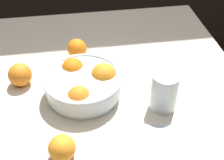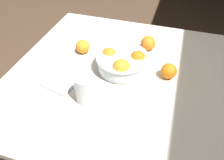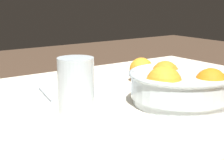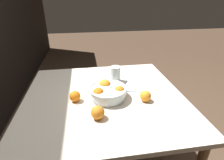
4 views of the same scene
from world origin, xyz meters
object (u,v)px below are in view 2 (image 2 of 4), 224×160
object	(u,v)px
juice_glass	(85,90)
orange_loose_front	(148,43)
fruit_bowl	(122,62)
orange_loose_near_bowl	(169,71)
orange_loose_aside	(83,47)

from	to	relation	value
juice_glass	orange_loose_front	size ratio (longest dim) A/B	1.59
juice_glass	orange_loose_front	world-z (taller)	juice_glass
fruit_bowl	orange_loose_near_bowl	xyz separation A→B (m)	(-0.01, 0.21, -0.01)
fruit_bowl	orange_loose_near_bowl	distance (m)	0.21
orange_loose_front	orange_loose_near_bowl	bearing A→B (deg)	33.52
fruit_bowl	orange_loose_near_bowl	bearing A→B (deg)	92.35
fruit_bowl	orange_loose_front	bearing A→B (deg)	157.36
fruit_bowl	juice_glass	size ratio (longest dim) A/B	2.02
juice_glass	orange_loose_front	distance (m)	0.47
fruit_bowl	orange_loose_aside	distance (m)	0.24
orange_loose_near_bowl	orange_loose_aside	bearing A→B (deg)	-98.66
orange_loose_front	orange_loose_aside	xyz separation A→B (m)	(0.13, -0.32, -0.00)
orange_loose_near_bowl	orange_loose_aside	world-z (taller)	same
fruit_bowl	juice_glass	bearing A→B (deg)	-21.30
juice_glass	orange_loose_near_bowl	world-z (taller)	juice_glass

